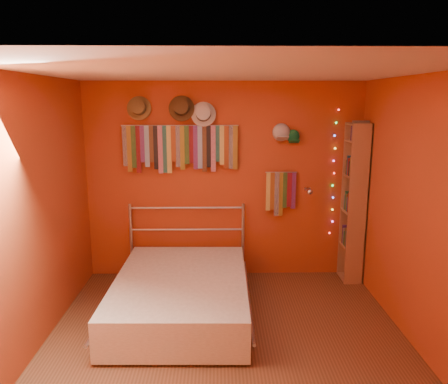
{
  "coord_description": "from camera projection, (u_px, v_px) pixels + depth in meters",
  "views": [
    {
      "loc": [
        -0.09,
        -3.73,
        2.27
      ],
      "look_at": [
        -0.01,
        0.9,
        1.29
      ],
      "focal_mm": 35.0,
      "sensor_mm": 36.0,
      "label": 1
    }
  ],
  "objects": [
    {
      "name": "tie_rack",
      "position": [
        180.0,
        146.0,
        5.41
      ],
      "size": [
        1.45,
        0.03,
        0.6
      ],
      "color": "#B9B9BE",
      "rests_on": "back_wall"
    },
    {
      "name": "cap_green",
      "position": [
        293.0,
        136.0,
        5.42
      ],
      "size": [
        0.17,
        0.22,
        0.17
      ],
      "color": "#1B7A39",
      "rests_on": "back_wall"
    },
    {
      "name": "ground",
      "position": [
        227.0,
        345.0,
        4.12
      ],
      "size": [
        3.5,
        3.5,
        0.0
      ],
      "primitive_type": "plane",
      "color": "brown",
      "rests_on": "ground"
    },
    {
      "name": "fedora_white",
      "position": [
        203.0,
        114.0,
        5.3
      ],
      "size": [
        0.3,
        0.17,
        0.3
      ],
      "rotation": [
        1.36,
        0.0,
        0.0
      ],
      "color": "beige",
      "rests_on": "back_wall"
    },
    {
      "name": "cap_white",
      "position": [
        281.0,
        132.0,
        5.41
      ],
      "size": [
        0.2,
        0.25,
        0.2
      ],
      "color": "beige",
      "rests_on": "back_wall"
    },
    {
      "name": "right_wall",
      "position": [
        423.0,
        216.0,
        3.89
      ],
      "size": [
        0.02,
        3.5,
        2.5
      ],
      "primitive_type": "cube",
      "color": "#A8401B",
      "rests_on": "ground"
    },
    {
      "name": "reading_lamp",
      "position": [
        309.0,
        191.0,
        5.37
      ],
      "size": [
        0.07,
        0.32,
        0.09
      ],
      "color": "#B9B9BE",
      "rests_on": "back_wall"
    },
    {
      "name": "ceiling",
      "position": [
        228.0,
        71.0,
        3.61
      ],
      "size": [
        3.5,
        3.5,
        0.02
      ],
      "primitive_type": "cube",
      "color": "white",
      "rests_on": "back_wall"
    },
    {
      "name": "fairy_lights",
      "position": [
        334.0,
        173.0,
        5.54
      ],
      "size": [
        0.06,
        0.02,
        1.61
      ],
      "color": "#FF3333",
      "rests_on": "back_wall"
    },
    {
      "name": "back_wall",
      "position": [
        224.0,
        181.0,
        5.58
      ],
      "size": [
        3.5,
        0.02,
        2.5
      ],
      "primitive_type": "cube",
      "color": "#A8401B",
      "rests_on": "ground"
    },
    {
      "name": "bookshelf",
      "position": [
        357.0,
        202.0,
        5.44
      ],
      "size": [
        0.25,
        0.34,
        2.0
      ],
      "color": "#9F6F48",
      "rests_on": "ground"
    },
    {
      "name": "small_tie_rack",
      "position": [
        281.0,
        191.0,
        5.55
      ],
      "size": [
        0.4,
        0.03,
        0.57
      ],
      "color": "#B9B9BE",
      "rests_on": "back_wall"
    },
    {
      "name": "left_wall",
      "position": [
        29.0,
        218.0,
        3.84
      ],
      "size": [
        0.02,
        3.5,
        2.5
      ],
      "primitive_type": "cube",
      "color": "#A8401B",
      "rests_on": "ground"
    },
    {
      "name": "fedora_olive",
      "position": [
        138.0,
        108.0,
        5.27
      ],
      "size": [
        0.3,
        0.16,
        0.29
      ],
      "rotation": [
        1.36,
        0.0,
        0.0
      ],
      "color": "brown",
      "rests_on": "back_wall"
    },
    {
      "name": "fedora_brown",
      "position": [
        181.0,
        108.0,
        5.28
      ],
      "size": [
        0.31,
        0.17,
        0.31
      ],
      "rotation": [
        1.36,
        0.0,
        0.0
      ],
      "color": "#4B341A",
      "rests_on": "back_wall"
    },
    {
      "name": "bed",
      "position": [
        181.0,
        294.0,
        4.68
      ],
      "size": [
        1.51,
        2.04,
        0.98
      ],
      "rotation": [
        0.0,
        0.0,
        -0.02
      ],
      "color": "#B9B9BE",
      "rests_on": "ground"
    }
  ]
}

